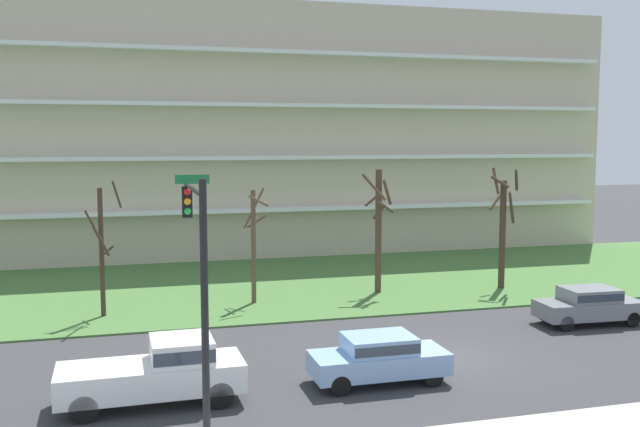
{
  "coord_description": "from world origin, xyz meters",
  "views": [
    {
      "loc": [
        -10.94,
        -22.96,
        7.85
      ],
      "look_at": [
        -2.99,
        6.0,
        4.67
      ],
      "focal_mm": 39.97,
      "sensor_mm": 36.0,
      "label": 1
    }
  ],
  "objects_px": {
    "pickup_white_near_left": "(160,370)",
    "sedan_blue_center_left": "(379,356)",
    "tree_left": "(254,242)",
    "tree_center": "(379,226)",
    "tree_far_left": "(102,248)",
    "traffic_signal_mast": "(198,265)",
    "sedan_gray_center_right": "(589,304)",
    "tree_right": "(503,226)"
  },
  "relations": [
    {
      "from": "pickup_white_near_left",
      "to": "traffic_signal_mast",
      "type": "relative_size",
      "value": 0.78
    },
    {
      "from": "tree_left",
      "to": "tree_center",
      "type": "height_order",
      "value": "tree_center"
    },
    {
      "from": "tree_center",
      "to": "sedan_blue_center_left",
      "type": "xyz_separation_m",
      "value": [
        -4.52,
        -12.48,
        -2.59
      ]
    },
    {
      "from": "pickup_white_near_left",
      "to": "sedan_gray_center_right",
      "type": "height_order",
      "value": "pickup_white_near_left"
    },
    {
      "from": "tree_left",
      "to": "tree_center",
      "type": "bearing_deg",
      "value": 4.91
    },
    {
      "from": "sedan_blue_center_left",
      "to": "traffic_signal_mast",
      "type": "bearing_deg",
      "value": -152.64
    },
    {
      "from": "tree_right",
      "to": "sedan_gray_center_right",
      "type": "bearing_deg",
      "value": -89.88
    },
    {
      "from": "tree_right",
      "to": "pickup_white_near_left",
      "type": "relative_size",
      "value": 1.17
    },
    {
      "from": "pickup_white_near_left",
      "to": "tree_right",
      "type": "bearing_deg",
      "value": 32.12
    },
    {
      "from": "tree_left",
      "to": "traffic_signal_mast",
      "type": "xyz_separation_m",
      "value": [
        -4.08,
        -15.05,
        1.7
      ]
    },
    {
      "from": "tree_far_left",
      "to": "sedan_gray_center_right",
      "type": "bearing_deg",
      "value": -18.34
    },
    {
      "from": "tree_right",
      "to": "traffic_signal_mast",
      "type": "distance_m",
      "value": 22.68
    },
    {
      "from": "tree_left",
      "to": "tree_far_left",
      "type": "bearing_deg",
      "value": -172.9
    },
    {
      "from": "tree_center",
      "to": "sedan_gray_center_right",
      "type": "height_order",
      "value": "tree_center"
    },
    {
      "from": "tree_far_left",
      "to": "sedan_gray_center_right",
      "type": "height_order",
      "value": "tree_far_left"
    },
    {
      "from": "tree_center",
      "to": "sedan_blue_center_left",
      "type": "height_order",
      "value": "tree_center"
    },
    {
      "from": "tree_right",
      "to": "tree_left",
      "type": "bearing_deg",
      "value": 179.14
    },
    {
      "from": "pickup_white_near_left",
      "to": "sedan_blue_center_left",
      "type": "bearing_deg",
      "value": -1.06
    },
    {
      "from": "tree_far_left",
      "to": "pickup_white_near_left",
      "type": "relative_size",
      "value": 1.12
    },
    {
      "from": "tree_center",
      "to": "tree_right",
      "type": "distance_m",
      "value": 6.6
    },
    {
      "from": "tree_left",
      "to": "sedan_gray_center_right",
      "type": "relative_size",
      "value": 1.23
    },
    {
      "from": "tree_center",
      "to": "traffic_signal_mast",
      "type": "bearing_deg",
      "value": -124.02
    },
    {
      "from": "tree_center",
      "to": "sedan_gray_center_right",
      "type": "relative_size",
      "value": 1.41
    },
    {
      "from": "tree_center",
      "to": "sedan_blue_center_left",
      "type": "relative_size",
      "value": 1.44
    },
    {
      "from": "sedan_gray_center_right",
      "to": "traffic_signal_mast",
      "type": "distance_m",
      "value": 19.1
    },
    {
      "from": "tree_center",
      "to": "tree_far_left",
      "type": "bearing_deg",
      "value": -173.96
    },
    {
      "from": "sedan_gray_center_right",
      "to": "tree_left",
      "type": "bearing_deg",
      "value": -27.07
    },
    {
      "from": "pickup_white_near_left",
      "to": "sedan_gray_center_right",
      "type": "bearing_deg",
      "value": 13.02
    },
    {
      "from": "tree_center",
      "to": "tree_right",
      "type": "relative_size",
      "value": 0.99
    },
    {
      "from": "tree_right",
      "to": "sedan_blue_center_left",
      "type": "xyz_separation_m",
      "value": [
        -11.07,
        -11.73,
        -2.45
      ]
    },
    {
      "from": "tree_left",
      "to": "tree_center",
      "type": "relative_size",
      "value": 0.87
    },
    {
      "from": "sedan_blue_center_left",
      "to": "traffic_signal_mast",
      "type": "xyz_separation_m",
      "value": [
        -6.01,
        -3.12,
        3.8
      ]
    },
    {
      "from": "tree_center",
      "to": "sedan_gray_center_right",
      "type": "distance_m",
      "value": 10.65
    },
    {
      "from": "sedan_gray_center_right",
      "to": "tree_right",
      "type": "bearing_deg",
      "value": -87.25
    },
    {
      "from": "sedan_blue_center_left",
      "to": "traffic_signal_mast",
      "type": "distance_m",
      "value": 7.77
    },
    {
      "from": "tree_center",
      "to": "sedan_gray_center_right",
      "type": "bearing_deg",
      "value": -50.55
    },
    {
      "from": "sedan_blue_center_left",
      "to": "tree_center",
      "type": "bearing_deg",
      "value": 70.02
    },
    {
      "from": "tree_far_left",
      "to": "traffic_signal_mast",
      "type": "bearing_deg",
      "value": -79.07
    },
    {
      "from": "pickup_white_near_left",
      "to": "sedan_blue_center_left",
      "type": "relative_size",
      "value": 1.23
    },
    {
      "from": "pickup_white_near_left",
      "to": "traffic_signal_mast",
      "type": "height_order",
      "value": "traffic_signal_mast"
    },
    {
      "from": "tree_center",
      "to": "sedan_gray_center_right",
      "type": "xyz_separation_m",
      "value": [
        6.57,
        -7.98,
        -2.59
      ]
    },
    {
      "from": "pickup_white_near_left",
      "to": "tree_left",
      "type": "bearing_deg",
      "value": 66.41
    }
  ]
}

